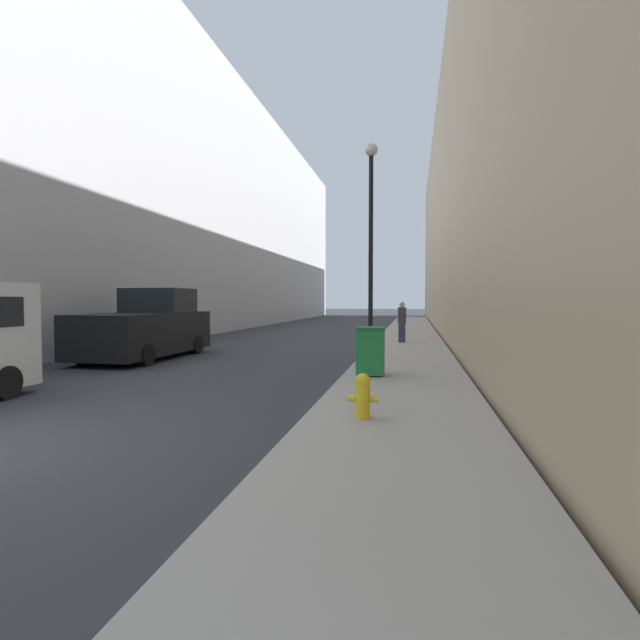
% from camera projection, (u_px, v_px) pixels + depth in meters
% --- Properties ---
extents(sidewalk_right, '(2.86, 60.00, 0.13)m').
position_uv_depth(sidewalk_right, '(409.00, 340.00, 22.56)').
color(sidewalk_right, '#9E998E').
rests_on(sidewalk_right, ground).
extents(building_left_glass, '(12.00, 60.00, 15.82)m').
position_uv_depth(building_left_glass, '(159.00, 209.00, 33.15)').
color(building_left_glass, '#BCBCC1').
rests_on(building_left_glass, ground).
extents(building_right_stone, '(12.00, 60.00, 14.46)m').
position_uv_depth(building_right_stone, '(544.00, 207.00, 28.74)').
color(building_right_stone, tan).
rests_on(building_right_stone, ground).
extents(fire_hydrant, '(0.45, 0.34, 0.66)m').
position_uv_depth(fire_hydrant, '(363.00, 395.00, 7.36)').
color(fire_hydrant, yellow).
rests_on(fire_hydrant, sidewalk_right).
extents(trash_bin, '(0.64, 0.70, 1.12)m').
position_uv_depth(trash_bin, '(371.00, 350.00, 11.56)').
color(trash_bin, '#1E7538').
rests_on(trash_bin, sidewalk_right).
extents(lamppost, '(0.38, 0.38, 6.28)m').
position_uv_depth(lamppost, '(371.00, 233.00, 14.51)').
color(lamppost, black).
rests_on(lamppost, sidewalk_right).
extents(pickup_truck, '(2.28, 5.41, 2.27)m').
position_uv_depth(pickup_truck, '(146.00, 328.00, 16.11)').
color(pickup_truck, black).
rests_on(pickup_truck, ground).
extents(pedestrian_on_sidewalk, '(0.34, 0.22, 1.66)m').
position_uv_depth(pedestrian_on_sidewalk, '(402.00, 322.00, 20.54)').
color(pedestrian_on_sidewalk, '#2D3347').
rests_on(pedestrian_on_sidewalk, sidewalk_right).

